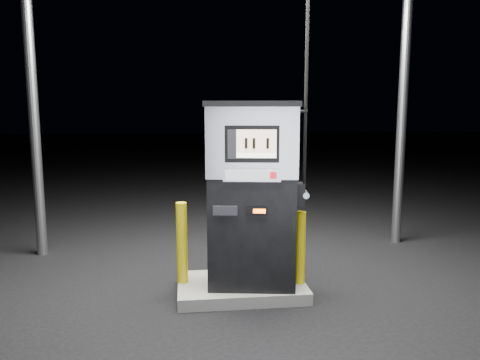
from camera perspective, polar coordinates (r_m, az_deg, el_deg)
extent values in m
plane|color=black|center=(6.13, 0.16, -13.63)|extent=(80.00, 80.00, 0.00)
cube|color=#5F5F5A|center=(6.10, 0.16, -12.98)|extent=(1.60, 1.00, 0.15)
cylinder|color=gray|center=(7.97, -23.86, 7.38)|extent=(0.16, 0.16, 4.50)
cylinder|color=gray|center=(8.48, 19.16, 7.66)|extent=(0.16, 0.16, 4.50)
cube|color=black|center=(5.79, 1.47, -6.25)|extent=(1.13, 0.76, 1.38)
cube|color=#ADADB4|center=(5.61, 1.52, 4.69)|extent=(1.15, 0.79, 0.83)
cube|color=black|center=(5.59, 1.53, 9.25)|extent=(1.20, 0.84, 0.07)
cube|color=black|center=(5.29, 1.47, 4.39)|extent=(0.61, 0.13, 0.42)
cube|color=beige|center=(5.27, 2.01, 4.73)|extent=(0.45, 0.08, 0.26)
cube|color=white|center=(5.28, 2.00, 3.01)|extent=(0.45, 0.08, 0.06)
cube|color=#ADADB4|center=(5.32, 1.46, 0.61)|extent=(0.66, 0.14, 0.15)
cube|color=#A3A6AB|center=(5.31, 1.46, 0.59)|extent=(0.60, 0.10, 0.12)
cube|color=red|center=(5.31, 4.07, 0.57)|extent=(0.08, 0.02, 0.08)
cube|color=black|center=(5.40, 2.03, -3.78)|extent=(0.24, 0.06, 0.10)
cube|color=#FF520C|center=(5.39, 2.38, -3.81)|extent=(0.14, 0.03, 0.05)
cube|color=black|center=(5.41, -1.83, -3.75)|extent=(0.29, 0.07, 0.11)
cube|color=black|center=(5.71, 7.30, -1.71)|extent=(0.14, 0.21, 0.27)
cylinder|color=gray|center=(5.71, 7.96, -1.71)|extent=(0.11, 0.25, 0.08)
cylinder|color=black|center=(5.62, 8.19, 16.92)|extent=(0.05, 0.05, 3.41)
cylinder|color=#D4BF0B|center=(5.96, -7.09, -7.59)|extent=(0.18, 0.18, 1.03)
cylinder|color=#D4BF0B|center=(5.94, 7.38, -8.21)|extent=(0.15, 0.15, 0.92)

